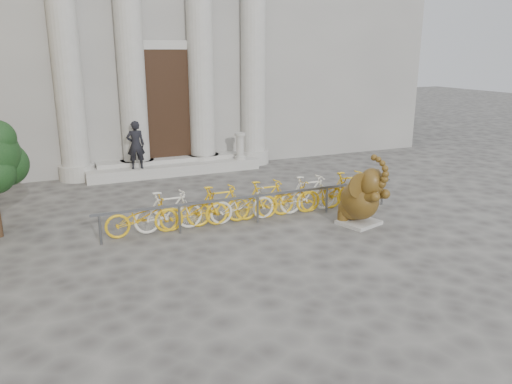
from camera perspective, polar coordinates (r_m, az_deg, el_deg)
name	(u,v)px	position (r m, az deg, el deg)	size (l,w,h in m)	color
ground	(301,283)	(9.48, 5.14, -10.29)	(80.00, 80.00, 0.00)	#474442
classical_building	(135,5)	(22.83, -13.67, 20.03)	(22.00, 10.70, 12.00)	gray
entrance_steps	(174,168)	(17.80, -9.33, 2.72)	(6.00, 1.20, 0.36)	#A8A59E
elephant_statue	(361,199)	(12.50, 11.93, -0.79)	(1.20, 1.43, 1.81)	#A8A59E
bike_rack	(253,201)	(12.64, -0.32, -0.99)	(8.00, 0.53, 1.00)	slate
pedestrian	(136,145)	(17.00, -13.59, 5.25)	(0.58, 0.38, 1.60)	black
balustrade_post	(240,147)	(18.10, -1.83, 5.16)	(0.39, 0.39, 0.96)	#A8A59E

